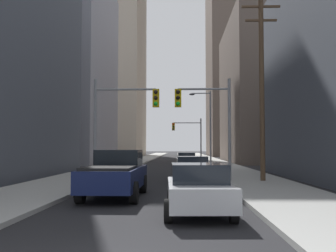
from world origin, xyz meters
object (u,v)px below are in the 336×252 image
at_px(traffic_signal_near_left, 123,112).
at_px(pickup_truck_navy, 116,174).
at_px(sedan_grey, 192,170).
at_px(traffic_signal_far_right, 188,133).
at_px(sedan_silver, 199,189).
at_px(sedan_white, 186,160).
at_px(traffic_signal_near_right, 206,113).

bearing_deg(traffic_signal_near_left, pickup_truck_navy, -83.89).
distance_m(sedan_grey, traffic_signal_far_right, 32.72).
bearing_deg(sedan_silver, traffic_signal_far_right, 89.23).
relative_size(sedan_grey, sedan_white, 0.99).
xyz_separation_m(pickup_truck_navy, sedan_grey, (3.27, 5.68, -0.16)).
bearing_deg(sedan_white, sedan_silver, -90.04).
bearing_deg(traffic_signal_near_left, traffic_signal_near_right, -0.00).
xyz_separation_m(sedan_silver, traffic_signal_far_right, (0.57, 42.27, 3.28)).
bearing_deg(traffic_signal_far_right, traffic_signal_near_right, -89.31).
height_order(traffic_signal_near_right, traffic_signal_far_right, same).
distance_m(pickup_truck_navy, sedan_grey, 6.56).
distance_m(traffic_signal_near_right, traffic_signal_far_right, 31.35).
xyz_separation_m(sedan_silver, sedan_white, (0.02, 25.87, 0.00)).
distance_m(sedan_silver, traffic_signal_near_right, 11.43).
height_order(pickup_truck_navy, traffic_signal_near_right, traffic_signal_near_right).
relative_size(sedan_grey, traffic_signal_near_left, 0.70).
bearing_deg(sedan_white, traffic_signal_near_right, -86.46).
bearing_deg(sedan_white, traffic_signal_near_left, -104.63).
bearing_deg(sedan_white, pickup_truck_navy, -98.25).
xyz_separation_m(sedan_grey, sedan_white, (-0.10, 16.16, 0.00)).
relative_size(sedan_silver, traffic_signal_far_right, 0.71).
relative_size(sedan_silver, traffic_signal_near_left, 0.71).
height_order(sedan_grey, traffic_signal_near_right, traffic_signal_near_right).
xyz_separation_m(sedan_silver, traffic_signal_near_right, (0.94, 10.92, 3.25)).
relative_size(sedan_silver, traffic_signal_near_right, 0.71).
bearing_deg(pickup_truck_navy, sedan_white, 81.75).
bearing_deg(pickup_truck_navy, traffic_signal_far_right, 84.45).
bearing_deg(sedan_silver, traffic_signal_near_right, 85.06).
bearing_deg(sedan_grey, traffic_signal_far_right, 89.22).
relative_size(traffic_signal_near_left, traffic_signal_near_right, 1.00).
height_order(pickup_truck_navy, traffic_signal_far_right, traffic_signal_far_right).
height_order(sedan_silver, sedan_white, same).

